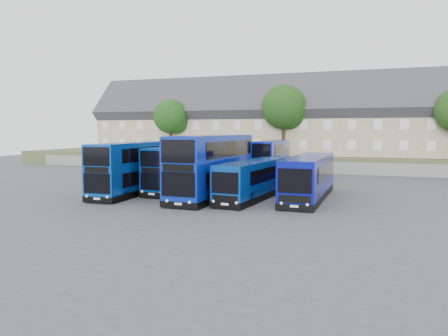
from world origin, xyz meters
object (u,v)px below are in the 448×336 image
tree_west (172,118)px  coach_east_a (253,180)px  dd_front_mid (179,169)px  dd_front_left (133,169)px  tree_mid (285,109)px

tree_west → coach_east_a: bearing=-51.2°
dd_front_mid → tree_west: size_ratio=1.29×
dd_front_left → coach_east_a: bearing=2.4°
dd_front_mid → tree_west: bearing=119.2°
tree_mid → dd_front_mid: bearing=-102.7°
coach_east_a → tree_west: 29.96m
dd_front_mid → tree_mid: tree_mid is taller
tree_west → tree_mid: size_ratio=0.83×
dd_front_left → coach_east_a: 10.28m
dd_front_left → dd_front_mid: dd_front_left is taller
tree_west → dd_front_left: bearing=-70.9°
coach_east_a → tree_west: tree_west is taller
dd_front_left → tree_mid: bearing=69.5°
dd_front_left → tree_mid: 26.25m
dd_front_left → tree_west: bearing=106.2°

